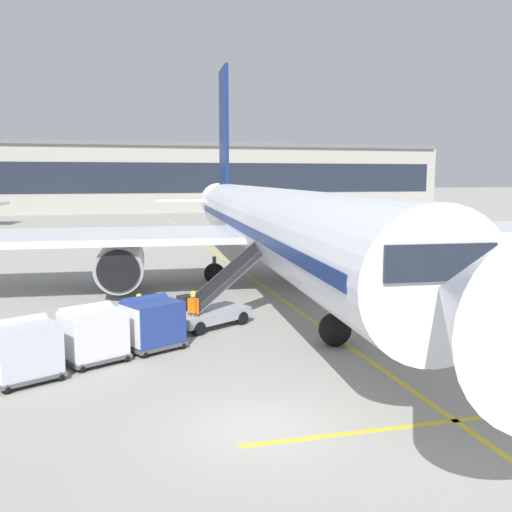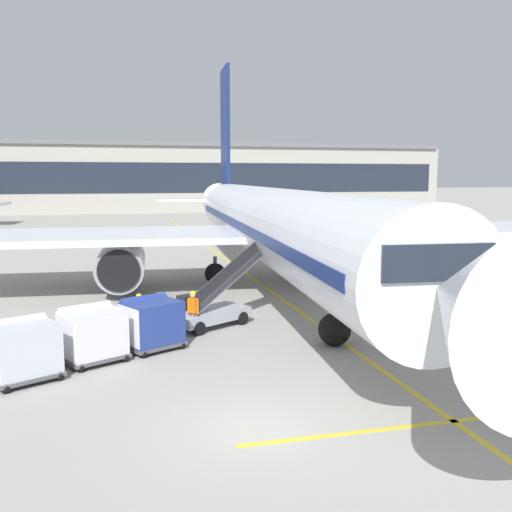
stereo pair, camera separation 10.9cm
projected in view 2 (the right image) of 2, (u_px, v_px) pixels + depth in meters
The scene contains 12 objects.
ground_plane at pixel (253, 430), 14.21m from camera, with size 600.00×600.00×0.00m, color #9E9B93.
parked_airplane at pixel (269, 224), 32.73m from camera, with size 37.85×48.31×15.76m.
belt_loader at pixel (213, 304), 24.12m from camera, with size 5.04×3.72×3.38m.
baggage_cart_lead at pixel (151, 322), 20.78m from camera, with size 2.78×2.35×1.91m.
baggage_cart_second at pixel (92, 333), 19.33m from camera, with size 2.78×2.35×1.91m.
baggage_cart_third at pixel (23, 349), 17.53m from camera, with size 2.78×2.35×1.91m.
ground_crew_by_loader at pixel (193, 309), 22.86m from camera, with size 0.43×0.45×1.74m.
ground_crew_by_carts at pixel (139, 312), 22.33m from camera, with size 0.50×0.40×1.74m.
safety_cone_engine_keepout at pixel (165, 302), 27.14m from camera, with size 0.69×0.69×0.78m.
apron_guidance_line_lead_in at pixel (267, 288), 32.30m from camera, with size 0.20×110.00×0.01m.
apron_guidance_line_stop_bar at pixel (463, 420), 14.78m from camera, with size 12.00×0.20×0.01m.
terminal_building at pixel (110, 178), 107.29m from camera, with size 125.74×20.11×12.40m.
Camera 2 is at (-3.23, -13.10, 6.22)m, focal length 40.19 mm.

